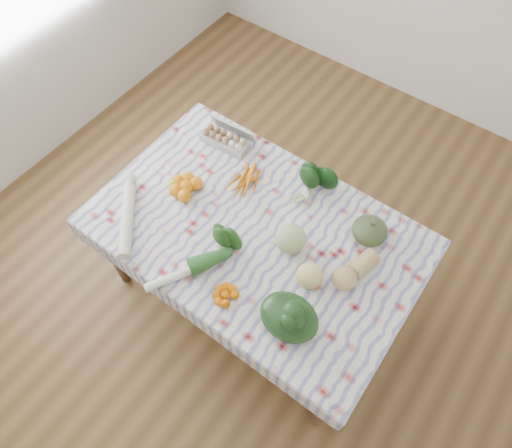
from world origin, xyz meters
name	(u,v)px	position (x,y,z in m)	size (l,w,h in m)	color
ground	(256,290)	(0.00, 0.00, 0.00)	(4.50, 4.50, 0.00)	brown
dining_table	(256,238)	(0.00, 0.00, 0.68)	(1.60, 1.00, 0.75)	brown
tablecloth	(256,231)	(0.00, 0.00, 0.76)	(1.66, 1.06, 0.01)	white
egg_carton	(225,140)	(-0.48, 0.36, 0.80)	(0.29, 0.11, 0.08)	#B1B2AC
carrot_bunch	(245,184)	(-0.21, 0.19, 0.78)	(0.20, 0.18, 0.04)	orange
kale_bunch	(313,184)	(0.10, 0.37, 0.84)	(0.17, 0.15, 0.15)	#123611
kabocha_squash	(370,230)	(0.48, 0.30, 0.82)	(0.18, 0.18, 0.12)	#3F502B
cabbage	(291,239)	(0.19, 0.02, 0.84)	(0.15, 0.15, 0.15)	#ACC382
butternut_squash	(355,269)	(0.53, 0.07, 0.82)	(0.11, 0.25, 0.11)	tan
orange_cluster	(186,187)	(-0.45, -0.02, 0.80)	(0.23, 0.23, 0.08)	orange
broccoli	(222,243)	(-0.07, -0.18, 0.81)	(0.14, 0.14, 0.10)	#1F4F17
mandarin_cluster	(225,295)	(0.10, -0.38, 0.78)	(0.15, 0.15, 0.04)	#D86903
grapefruit	(309,276)	(0.37, -0.08, 0.83)	(0.13, 0.13, 0.13)	#E3CC6C
spinach_bag	(289,317)	(0.41, -0.31, 0.82)	(0.28, 0.22, 0.12)	black
daikon	(127,220)	(-0.55, -0.36, 0.79)	(0.06, 0.06, 0.44)	white
leek	(188,271)	(-0.12, -0.39, 0.79)	(0.05, 0.05, 0.43)	white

